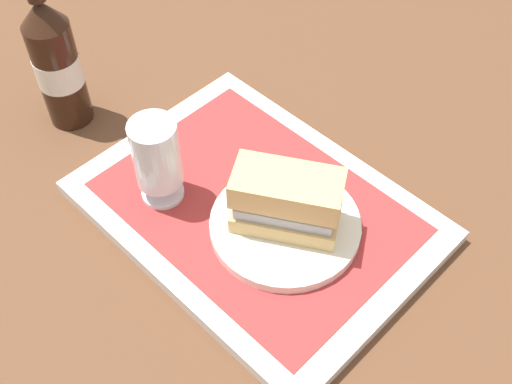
% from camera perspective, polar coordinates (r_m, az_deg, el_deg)
% --- Properties ---
extents(ground_plane, '(3.00, 3.00, 0.00)m').
position_cam_1_polar(ground_plane, '(0.84, 0.00, -2.16)').
color(ground_plane, brown).
extents(tray, '(0.44, 0.32, 0.02)m').
position_cam_1_polar(tray, '(0.83, 0.00, -1.74)').
color(tray, silver).
rests_on(tray, ground_plane).
extents(placemat, '(0.38, 0.27, 0.00)m').
position_cam_1_polar(placemat, '(0.83, 0.00, -1.30)').
color(placemat, '#9E2D2D').
rests_on(placemat, tray).
extents(plate, '(0.19, 0.19, 0.01)m').
position_cam_1_polar(plate, '(0.80, 2.74, -2.90)').
color(plate, silver).
rests_on(plate, placemat).
extents(sandwich, '(0.14, 0.12, 0.08)m').
position_cam_1_polar(sandwich, '(0.76, 2.63, -0.61)').
color(sandwich, tan).
rests_on(sandwich, plate).
extents(beer_glass, '(0.06, 0.06, 0.12)m').
position_cam_1_polar(beer_glass, '(0.80, -8.84, 2.91)').
color(beer_glass, silver).
rests_on(beer_glass, placemat).
extents(beer_bottle, '(0.07, 0.07, 0.27)m').
position_cam_1_polar(beer_bottle, '(0.94, -17.47, 11.08)').
color(beer_bottle, black).
rests_on(beer_bottle, ground_plane).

